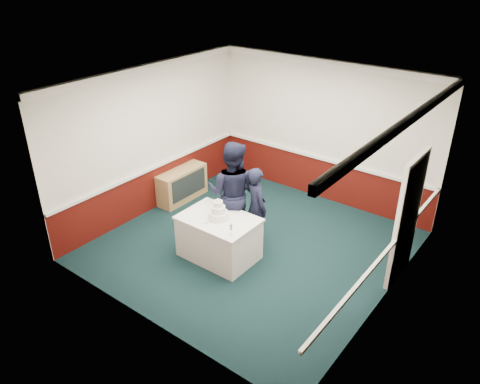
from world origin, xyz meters
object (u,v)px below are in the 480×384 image
Objects in this scene: wedding_cake at (218,212)px; person_woman at (256,207)px; cake_knife at (209,222)px; champagne_flute at (231,227)px; person_man at (232,193)px; cake_table at (219,237)px; sideboard at (182,185)px.

wedding_cake is 0.24× the size of person_woman.
champagne_flute is at bearing 15.51° from cake_knife.
champagne_flute is 1.12m from person_man.
cake_table is 3.63× the size of wedding_cake.
cake_knife is at bearing 99.08° from person_woman.
cake_table is 0.78m from champagne_flute.
sideboard is at bearing 14.69° from person_woman.
sideboard is 5.85× the size of champagne_flute.
person_man is at bearing 124.44° from cake_knife.
wedding_cake is 1.78× the size of champagne_flute.
sideboard is at bearing 169.28° from cake_knife.
person_man is (-0.68, 0.89, 0.05)m from champagne_flute.
person_man reaches higher than wedding_cake.
sideboard is 2.03m from person_man.
wedding_cake is at bearing 84.72° from person_man.
cake_table is at bearing 84.72° from person_man.
cake_knife is (-0.03, -0.20, -0.11)m from wedding_cake.
wedding_cake is 0.81m from person_woman.
cake_knife is (-0.03, -0.20, 0.39)m from cake_table.
wedding_cake reaches higher than champagne_flute.
sideboard is at bearing 149.85° from champagne_flute.
wedding_cake reaches higher than cake_knife.
person_woman is at bearing 71.80° from wedding_cake.
person_woman is at bearing 71.80° from cake_table.
person_woman reaches higher than sideboard.
champagne_flute is at bearing -29.25° from cake_table.
wedding_cake is at bearing 105.57° from cake_knife.
sideboard is 2.40m from wedding_cake.
champagne_flute is (0.50, -0.28, 0.53)m from cake_table.
person_woman is (0.25, 0.76, 0.36)m from cake_table.
wedding_cake is at bearing 150.75° from champagne_flute.
sideboard is 0.91× the size of cake_table.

